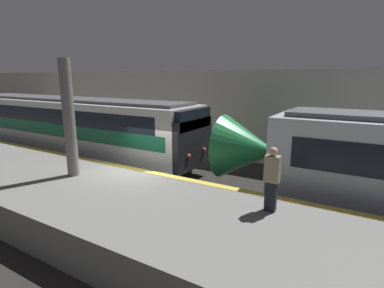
% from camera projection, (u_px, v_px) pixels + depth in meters
% --- Properties ---
extents(ground_plane, '(120.00, 120.00, 0.00)m').
position_uv_depth(ground_plane, '(139.00, 195.00, 11.77)').
color(ground_plane, '#282623').
extents(platform, '(40.00, 4.59, 1.12)m').
position_uv_depth(platform, '(92.00, 203.00, 9.73)').
color(platform, slate).
rests_on(platform, ground).
extents(station_rear_barrier, '(50.00, 0.15, 4.92)m').
position_uv_depth(station_rear_barrier, '(217.00, 115.00, 16.99)').
color(station_rear_barrier, '#B2AD9E').
rests_on(station_rear_barrier, ground).
extents(support_pillar_near, '(0.40, 0.40, 4.06)m').
position_uv_depth(support_pillar_near, '(69.00, 119.00, 10.30)').
color(support_pillar_near, slate).
rests_on(support_pillar_near, platform).
extents(train_boxy, '(16.57, 2.92, 3.44)m').
position_uv_depth(train_boxy, '(70.00, 128.00, 16.84)').
color(train_boxy, black).
rests_on(train_boxy, ground).
extents(person_waiting, '(0.38, 0.24, 1.72)m').
position_uv_depth(person_waiting, '(272.00, 178.00, 7.68)').
color(person_waiting, black).
rests_on(person_waiting, platform).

